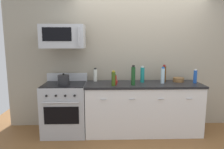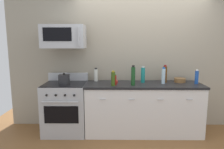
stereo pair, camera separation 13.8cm
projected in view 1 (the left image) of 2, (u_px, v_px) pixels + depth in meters
The scene contains 16 objects.
ground_plane at pixel (142, 131), 3.80m from camera, with size 6.20×6.20×0.00m, color brown.
back_wall at pixel (140, 58), 3.99m from camera, with size 5.17×0.10×2.70m, color #9E937F.
counter_unit at pixel (143, 108), 3.73m from camera, with size 2.08×0.66×0.92m.
range_oven at pixel (65, 108), 3.69m from camera, with size 0.76×0.69×1.07m.
microwave at pixel (63, 37), 3.53m from camera, with size 0.74×0.44×0.40m.
bottle_water_clear at pixel (163, 76), 3.64m from camera, with size 0.07×0.07×0.30m.
bottle_hot_sauce_red at pixel (115, 80), 3.53m from camera, with size 0.05×0.05×0.19m.
bottle_sparkling_teal at pixel (142, 75), 3.74m from camera, with size 0.07×0.07×0.30m.
bottle_wine_green at pixel (133, 76), 3.49m from camera, with size 0.07×0.07×0.35m.
bottle_olive_oil at pixel (113, 79), 3.44m from camera, with size 0.07×0.07×0.26m.
bottle_soda_blue at pixel (195, 76), 3.66m from camera, with size 0.06×0.06×0.26m.
bottle_vinegar_white at pixel (95, 75), 3.83m from camera, with size 0.07×0.07×0.25m.
bottle_wine_amber at pixel (164, 74), 3.76m from camera, with size 0.07×0.07×0.32m.
bowl_wooden_salad at pixel (179, 80), 3.81m from camera, with size 0.21×0.21×0.08m.
bowl_red_small at pixel (115, 82), 3.67m from camera, with size 0.10×0.10×0.05m.
stockpot at pixel (64, 80), 3.55m from camera, with size 0.20×0.20×0.20m.
Camera 1 is at (-0.67, -3.56, 1.66)m, focal length 32.58 mm.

